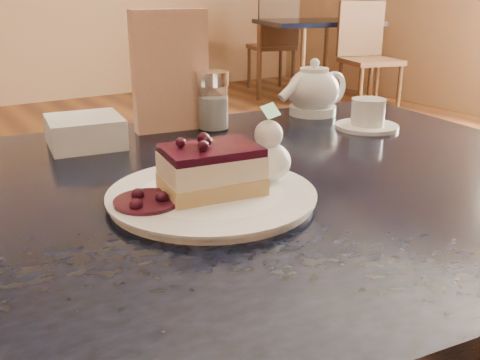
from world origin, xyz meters
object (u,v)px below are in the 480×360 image
cheesecake_slice (211,170)px  tea_set (323,97)px  bg_table_far_right (313,94)px  dessert_plate (212,196)px  main_table (200,240)px

cheesecake_slice → tea_set: 0.55m
tea_set → cheesecake_slice: bearing=-147.4°
cheesecake_slice → bg_table_far_right: size_ratio=0.07×
dessert_plate → cheesecake_slice: cheesecake_slice is taller
dessert_plate → bg_table_far_right: bearing=47.2°
dessert_plate → cheesecake_slice: (-0.00, -0.00, 0.04)m
main_table → tea_set: 0.53m
dessert_plate → tea_set: bearing=32.6°
main_table → tea_set: size_ratio=4.91×
tea_set → bg_table_far_right: tea_set is taller
main_table → dessert_plate: size_ratio=5.08×
dessert_plate → main_table: bearing=81.3°
dessert_plate → tea_set: size_ratio=0.97×
bg_table_far_right → dessert_plate: bearing=-116.2°
main_table → bg_table_far_right: main_table is taller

